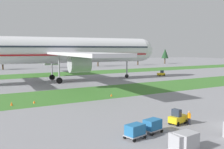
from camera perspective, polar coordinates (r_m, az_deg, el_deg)
grass_strip_near at (r=58.07m, az=-0.82°, el=-3.71°), size 320.00×16.00×0.01m
grass_strip_far at (r=98.49m, az=-13.52°, el=0.00°), size 320.00×16.00×0.01m
airliner at (r=76.50m, az=-10.60°, el=5.37°), size 60.62×75.13×25.61m
baggage_tug at (r=33.97m, az=14.39°, el=-9.28°), size 2.81×1.80×1.97m
cargo_dolly_lead at (r=30.03m, az=8.96°, el=-10.96°), size 2.46×1.91×1.55m
cargo_dolly_second at (r=27.93m, az=5.11°, el=-12.19°), size 2.46×1.91×1.55m
pushback_tractor at (r=92.27m, az=10.87°, el=0.19°), size 2.70×1.51×1.97m
ground_crew_loader at (r=34.09m, az=16.72°, el=-9.06°), size 0.36×0.56×1.74m
uld_container_0 at (r=25.80m, az=15.27°, el=-14.18°), size 2.13×1.76×1.61m
uld_container_1 at (r=25.96m, az=16.13°, el=-14.00°), size 2.16×1.80×1.68m
taxiway_marker_0 at (r=51.79m, az=-0.15°, el=-4.56°), size 0.44×0.44×0.54m
taxiway_marker_1 at (r=47.30m, az=-16.87°, el=-5.82°), size 0.44×0.44×0.50m
taxiway_marker_2 at (r=46.62m, az=-21.37°, el=-6.04°), size 0.44×0.44×0.65m
distant_tree_line at (r=127.10m, az=-21.38°, el=4.23°), size 177.81×11.00×12.78m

